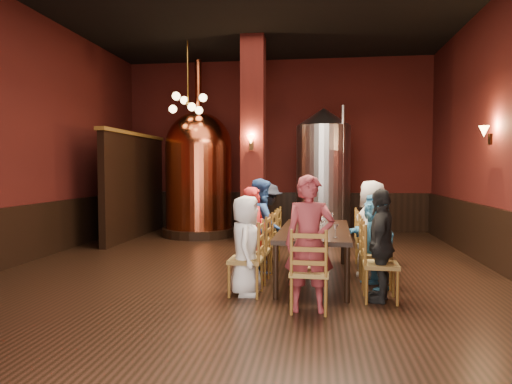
# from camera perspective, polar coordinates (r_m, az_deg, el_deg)

# --- Properties ---
(room) EXTENTS (10.00, 10.02, 4.50)m
(room) POSITION_cam_1_polar(r_m,az_deg,el_deg) (7.25, -1.06, 7.78)
(room) COLOR black
(room) RESTS_ON ground
(wainscot_right) EXTENTS (0.08, 9.90, 1.00)m
(wainscot_right) POSITION_cam_1_polar(r_m,az_deg,el_deg) (7.78, 29.35, -5.86)
(wainscot_right) COLOR black
(wainscot_right) RESTS_ON ground
(wainscot_back) EXTENTS (7.90, 0.08, 1.00)m
(wainscot_back) POSITION_cam_1_polar(r_m,az_deg,el_deg) (12.20, 2.46, -2.39)
(wainscot_back) COLOR black
(wainscot_back) RESTS_ON ground
(wainscot_left) EXTENTS (0.08, 9.90, 1.00)m
(wainscot_left) POSITION_cam_1_polar(r_m,az_deg,el_deg) (8.82, -27.51, -4.81)
(wainscot_left) COLOR black
(wainscot_left) RESTS_ON ground
(column) EXTENTS (0.58, 0.58, 4.50)m
(column) POSITION_cam_1_polar(r_m,az_deg,el_deg) (10.05, -0.34, 6.45)
(column) COLOR #45120E
(column) RESTS_ON ground
(partition) EXTENTS (0.22, 3.50, 2.40)m
(partition) POSITION_cam_1_polar(r_m,az_deg,el_deg) (11.20, -14.90, 0.62)
(partition) COLOR black
(partition) RESTS_ON ground
(pendant_cluster) EXTENTS (0.90, 0.90, 1.70)m
(pendant_cluster) POSITION_cam_1_polar(r_m,az_deg,el_deg) (10.55, -8.51, 10.89)
(pendant_cluster) COLOR #A57226
(pendant_cluster) RESTS_ON room
(sconce_wall) EXTENTS (0.20, 0.20, 0.36)m
(sconce_wall) POSITION_cam_1_polar(r_m,az_deg,el_deg) (8.44, 27.24, 6.44)
(sconce_wall) COLOR black
(sconce_wall) RESTS_ON room
(sconce_column) EXTENTS (0.20, 0.20, 0.36)m
(sconce_column) POSITION_cam_1_polar(r_m,az_deg,el_deg) (9.75, -0.58, 6.26)
(sconce_column) COLOR black
(sconce_column) RESTS_ON column
(dining_table) EXTENTS (1.08, 2.43, 0.75)m
(dining_table) POSITION_cam_1_polar(r_m,az_deg,el_deg) (6.83, 7.35, -5.09)
(dining_table) COLOR black
(dining_table) RESTS_ON ground
(chair_0) EXTENTS (0.48, 0.48, 0.92)m
(chair_0) POSITION_cam_1_polar(r_m,az_deg,el_deg) (5.98, -1.30, -8.44)
(chair_0) COLOR brown
(chair_0) RESTS_ON ground
(person_0) EXTENTS (0.46, 0.66, 1.29)m
(person_0) POSITION_cam_1_polar(r_m,az_deg,el_deg) (5.94, -1.30, -6.69)
(person_0) COLOR white
(person_0) RESTS_ON ground
(chair_1) EXTENTS (0.48, 0.48, 0.92)m
(chair_1) POSITION_cam_1_polar(r_m,az_deg,el_deg) (6.62, -0.20, -7.31)
(chair_1) COLOR brown
(chair_1) RESTS_ON ground
(person_1) EXTENTS (0.46, 0.58, 1.38)m
(person_1) POSITION_cam_1_polar(r_m,az_deg,el_deg) (6.59, -0.20, -5.36)
(person_1) COLOR red
(person_1) RESTS_ON ground
(chair_2) EXTENTS (0.48, 0.48, 0.92)m
(chair_2) POSITION_cam_1_polar(r_m,az_deg,el_deg) (7.27, 0.69, -6.39)
(chair_2) COLOR brown
(chair_2) RESTS_ON ground
(person_2) EXTENTS (0.55, 0.79, 1.48)m
(person_2) POSITION_cam_1_polar(r_m,az_deg,el_deg) (7.23, 0.69, -4.19)
(person_2) COLOR #294B8A
(person_2) RESTS_ON ground
(chair_3) EXTENTS (0.48, 0.48, 0.92)m
(chair_3) POSITION_cam_1_polar(r_m,az_deg,el_deg) (7.92, 1.44, -5.61)
(chair_3) COLOR brown
(chair_3) RESTS_ON ground
(person_3) EXTENTS (0.58, 0.94, 1.39)m
(person_3) POSITION_cam_1_polar(r_m,az_deg,el_deg) (7.89, 1.44, -3.92)
(person_3) COLOR black
(person_3) RESTS_ON ground
(chair_4) EXTENTS (0.48, 0.48, 0.92)m
(chair_4) POSITION_cam_1_polar(r_m,az_deg,el_deg) (5.91, 15.33, -8.69)
(chair_4) COLOR brown
(chair_4) RESTS_ON ground
(person_4) EXTENTS (0.54, 0.88, 1.39)m
(person_4) POSITION_cam_1_polar(r_m,az_deg,el_deg) (5.86, 15.36, -6.42)
(person_4) COLOR black
(person_4) RESTS_ON ground
(chair_5) EXTENTS (0.48, 0.48, 0.92)m
(chair_5) POSITION_cam_1_polar(r_m,az_deg,el_deg) (6.56, 14.73, -7.51)
(chair_5) COLOR brown
(chair_5) RESTS_ON ground
(person_5) EXTENTS (0.76, 1.27, 1.31)m
(person_5) POSITION_cam_1_polar(r_m,az_deg,el_deg) (6.53, 14.76, -5.83)
(person_5) COLOR teal
(person_5) RESTS_ON ground
(chair_6) EXTENTS (0.48, 0.48, 0.92)m
(chair_6) POSITION_cam_1_polar(r_m,az_deg,el_deg) (7.21, 14.26, -6.56)
(chair_6) COLOR brown
(chair_6) RESTS_ON ground
(person_6) EXTENTS (0.70, 0.83, 1.46)m
(person_6) POSITION_cam_1_polar(r_m,az_deg,el_deg) (7.17, 14.28, -4.44)
(person_6) COLOR #B9ADA3
(person_6) RESTS_ON ground
(chair_7) EXTENTS (0.48, 0.48, 0.92)m
(chair_7) POSITION_cam_1_polar(r_m,az_deg,el_deg) (7.87, 13.85, -5.76)
(chair_7) COLOR brown
(chair_7) RESTS_ON ground
(person_7) EXTENTS (0.54, 0.70, 1.30)m
(person_7) POSITION_cam_1_polar(r_m,az_deg,el_deg) (7.84, 13.87, -4.39)
(person_7) COLOR #1F1D3B
(person_7) RESTS_ON ground
(chair_8) EXTENTS (0.48, 0.48, 0.92)m
(chair_8) POSITION_cam_1_polar(r_m,az_deg,el_deg) (5.34, 6.69, -9.84)
(chair_8) COLOR brown
(chair_8) RESTS_ON ground
(person_8) EXTENTS (0.60, 0.42, 1.57)m
(person_8) POSITION_cam_1_polar(r_m,az_deg,el_deg) (5.28, 6.71, -6.40)
(person_8) COLOR maroon
(person_8) RESTS_ON ground
(copper_kettle) EXTENTS (1.90, 1.90, 4.24)m
(copper_kettle) POSITION_cam_1_polar(r_m,az_deg,el_deg) (11.17, -7.16, 2.47)
(copper_kettle) COLOR black
(copper_kettle) RESTS_ON ground
(steel_vessel) EXTENTS (1.45, 1.45, 3.05)m
(steel_vessel) POSITION_cam_1_polar(r_m,az_deg,el_deg) (10.86, 8.42, 2.34)
(steel_vessel) COLOR #B2B2B7
(steel_vessel) RESTS_ON ground
(rose_vase) EXTENTS (0.20, 0.20, 0.33)m
(rose_vase) POSITION_cam_1_polar(r_m,az_deg,el_deg) (7.45, 6.23, -2.23)
(rose_vase) COLOR white
(rose_vase) RESTS_ON dining_table
(wine_glass_0) EXTENTS (0.07, 0.07, 0.17)m
(wine_glass_0) POSITION_cam_1_polar(r_m,az_deg,el_deg) (7.35, 6.01, -3.34)
(wine_glass_0) COLOR white
(wine_glass_0) RESTS_ON dining_table
(wine_glass_1) EXTENTS (0.07, 0.07, 0.17)m
(wine_glass_1) POSITION_cam_1_polar(r_m,az_deg,el_deg) (7.56, 9.47, -3.20)
(wine_glass_1) COLOR white
(wine_glass_1) RESTS_ON dining_table
(wine_glass_2) EXTENTS (0.07, 0.07, 0.17)m
(wine_glass_2) POSITION_cam_1_polar(r_m,az_deg,el_deg) (5.98, 9.91, -4.84)
(wine_glass_2) COLOR white
(wine_glass_2) RESTS_ON dining_table
(wine_glass_3) EXTENTS (0.07, 0.07, 0.17)m
(wine_glass_3) POSITION_cam_1_polar(r_m,az_deg,el_deg) (7.17, 4.86, -3.50)
(wine_glass_3) COLOR white
(wine_glass_3) RESTS_ON dining_table
(wine_glass_4) EXTENTS (0.07, 0.07, 0.17)m
(wine_glass_4) POSITION_cam_1_polar(r_m,az_deg,el_deg) (6.61, 4.82, -4.05)
(wine_glass_4) COLOR white
(wine_glass_4) RESTS_ON dining_table
(wine_glass_5) EXTENTS (0.07, 0.07, 0.17)m
(wine_glass_5) POSITION_cam_1_polar(r_m,az_deg,el_deg) (7.22, 7.03, -3.47)
(wine_glass_5) COLOR white
(wine_glass_5) RESTS_ON dining_table
(wine_glass_6) EXTENTS (0.07, 0.07, 0.17)m
(wine_glass_6) POSITION_cam_1_polar(r_m,az_deg,el_deg) (6.60, 8.54, -4.09)
(wine_glass_6) COLOR white
(wine_glass_6) RESTS_ON dining_table
(wine_glass_7) EXTENTS (0.07, 0.07, 0.17)m
(wine_glass_7) POSITION_cam_1_polar(r_m,az_deg,el_deg) (6.49, 8.33, -4.21)
(wine_glass_7) COLOR white
(wine_glass_7) RESTS_ON dining_table
(wine_glass_8) EXTENTS (0.07, 0.07, 0.17)m
(wine_glass_8) POSITION_cam_1_polar(r_m,az_deg,el_deg) (7.21, 8.17, -3.48)
(wine_glass_8) COLOR white
(wine_glass_8) RESTS_ON dining_table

